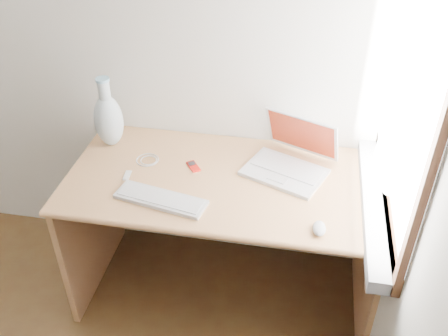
% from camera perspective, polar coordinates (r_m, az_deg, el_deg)
% --- Properties ---
extents(back_wall, '(3.50, 0.04, 2.60)m').
position_cam_1_polar(back_wall, '(2.70, -21.26, 15.15)').
color(back_wall, white).
rests_on(back_wall, floor).
extents(window, '(0.11, 0.99, 1.10)m').
position_cam_1_polar(window, '(1.96, 19.93, 7.19)').
color(window, white).
rests_on(window, right_wall).
extents(desk, '(1.45, 0.73, 0.77)m').
position_cam_1_polar(desk, '(2.50, 0.43, -4.10)').
color(desk, tan).
rests_on(desk, floor).
extents(laptop, '(0.43, 0.42, 0.24)m').
position_cam_1_polar(laptop, '(2.34, 7.09, 1.11)').
color(laptop, white).
rests_on(laptop, desk).
extents(external_keyboard, '(0.42, 0.20, 0.02)m').
position_cam_1_polar(external_keyboard, '(2.18, -7.24, -3.53)').
color(external_keyboard, silver).
rests_on(external_keyboard, desk).
extents(mouse, '(0.06, 0.09, 0.03)m').
position_cam_1_polar(mouse, '(2.05, 10.83, -6.80)').
color(mouse, white).
rests_on(mouse, desk).
extents(ipod, '(0.09, 0.10, 0.01)m').
position_cam_1_polar(ipod, '(2.37, -3.52, 0.19)').
color(ipod, '#B3130C').
rests_on(ipod, desk).
extents(cable_coil, '(0.12, 0.12, 0.01)m').
position_cam_1_polar(cable_coil, '(2.43, -8.74, 0.92)').
color(cable_coil, silver).
rests_on(cable_coil, desk).
extents(remote, '(0.03, 0.07, 0.01)m').
position_cam_1_polar(remote, '(2.35, -11.01, -0.83)').
color(remote, silver).
rests_on(remote, desk).
extents(vase, '(0.14, 0.14, 0.36)m').
position_cam_1_polar(vase, '(2.52, -13.07, 5.51)').
color(vase, silver).
rests_on(vase, desk).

